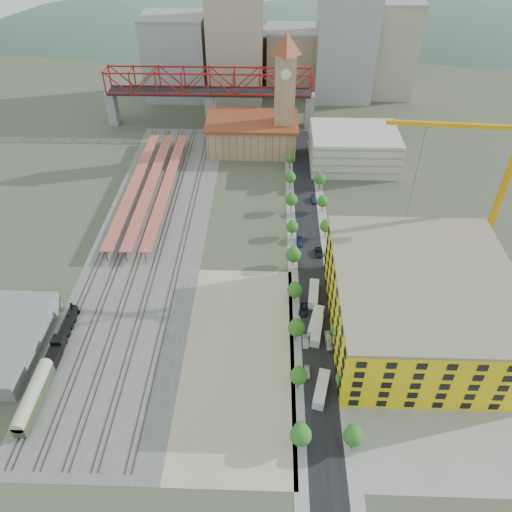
{
  "coord_description": "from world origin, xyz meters",
  "views": [
    {
      "loc": [
        2.96,
        -112.31,
        99.94
      ],
      "look_at": [
        -0.62,
        -2.8,
        10.0
      ],
      "focal_mm": 35.0,
      "sensor_mm": 36.0,
      "label": 1
    }
  ],
  "objects_px": {
    "locomotive": "(63,334)",
    "coach": "(34,397)",
    "tower_crane": "(498,169)",
    "site_trailer_b": "(316,330)",
    "site_trailer_c": "(316,322)",
    "site_trailer_d": "(313,294)",
    "construction_building": "(420,304)",
    "car_0": "(307,372)",
    "clock_tower": "(285,84)",
    "site_trailer_a": "(321,389)"
  },
  "relations": [
    {
      "from": "site_trailer_a",
      "to": "site_trailer_c",
      "type": "height_order",
      "value": "site_trailer_c"
    },
    {
      "from": "tower_crane",
      "to": "site_trailer_b",
      "type": "distance_m",
      "value": 66.93
    },
    {
      "from": "site_trailer_a",
      "to": "site_trailer_d",
      "type": "xyz_separation_m",
      "value": [
        0.0,
        32.28,
        0.02
      ]
    },
    {
      "from": "locomotive",
      "to": "site_trailer_c",
      "type": "xyz_separation_m",
      "value": [
        66.0,
        7.07,
        -0.61
      ]
    },
    {
      "from": "locomotive",
      "to": "site_trailer_b",
      "type": "height_order",
      "value": "locomotive"
    },
    {
      "from": "locomotive",
      "to": "site_trailer_c",
      "type": "bearing_deg",
      "value": 6.11
    },
    {
      "from": "coach",
      "to": "tower_crane",
      "type": "relative_size",
      "value": 0.35
    },
    {
      "from": "construction_building",
      "to": "car_0",
      "type": "distance_m",
      "value": 34.15
    },
    {
      "from": "locomotive",
      "to": "coach",
      "type": "relative_size",
      "value": 1.2
    },
    {
      "from": "site_trailer_b",
      "to": "construction_building",
      "type": "bearing_deg",
      "value": 15.74
    },
    {
      "from": "clock_tower",
      "to": "site_trailer_b",
      "type": "xyz_separation_m",
      "value": [
        8.0,
        -102.71,
        -27.36
      ]
    },
    {
      "from": "locomotive",
      "to": "tower_crane",
      "type": "height_order",
      "value": "tower_crane"
    },
    {
      "from": "locomotive",
      "to": "car_0",
      "type": "xyz_separation_m",
      "value": [
        63.0,
        -8.98,
        -1.35
      ]
    },
    {
      "from": "locomotive",
      "to": "site_trailer_a",
      "type": "xyz_separation_m",
      "value": [
        66.0,
        -14.37,
        -0.65
      ]
    },
    {
      "from": "construction_building",
      "to": "site_trailer_a",
      "type": "height_order",
      "value": "construction_building"
    },
    {
      "from": "site_trailer_a",
      "to": "site_trailer_c",
      "type": "relative_size",
      "value": 0.97
    },
    {
      "from": "car_0",
      "to": "site_trailer_b",
      "type": "bearing_deg",
      "value": 79.57
    },
    {
      "from": "clock_tower",
      "to": "locomotive",
      "type": "xyz_separation_m",
      "value": [
        -58.0,
        -106.78,
        -26.68
      ]
    },
    {
      "from": "site_trailer_a",
      "to": "site_trailer_b",
      "type": "distance_m",
      "value": 18.44
    },
    {
      "from": "coach",
      "to": "site_trailer_c",
      "type": "relative_size",
      "value": 1.75
    },
    {
      "from": "car_0",
      "to": "clock_tower",
      "type": "bearing_deg",
      "value": 94.99
    },
    {
      "from": "site_trailer_a",
      "to": "car_0",
      "type": "relative_size",
      "value": 2.55
    },
    {
      "from": "site_trailer_b",
      "to": "site_trailer_c",
      "type": "distance_m",
      "value": 3.01
    },
    {
      "from": "site_trailer_b",
      "to": "car_0",
      "type": "distance_m",
      "value": 13.4
    },
    {
      "from": "clock_tower",
      "to": "site_trailer_a",
      "type": "height_order",
      "value": "clock_tower"
    },
    {
      "from": "clock_tower",
      "to": "site_trailer_c",
      "type": "height_order",
      "value": "clock_tower"
    },
    {
      "from": "site_trailer_b",
      "to": "site_trailer_c",
      "type": "bearing_deg",
      "value": 99.77
    },
    {
      "from": "construction_building",
      "to": "car_0",
      "type": "height_order",
      "value": "construction_building"
    },
    {
      "from": "locomotive",
      "to": "coach",
      "type": "xyz_separation_m",
      "value": [
        0.0,
        -19.74,
        0.99
      ]
    },
    {
      "from": "tower_crane",
      "to": "site_trailer_d",
      "type": "bearing_deg",
      "value": -158.35
    },
    {
      "from": "tower_crane",
      "to": "coach",
      "type": "bearing_deg",
      "value": -153.61
    },
    {
      "from": "tower_crane",
      "to": "site_trailer_b",
      "type": "relative_size",
      "value": 5.23
    },
    {
      "from": "construction_building",
      "to": "site_trailer_d",
      "type": "relative_size",
      "value": 4.99
    },
    {
      "from": "site_trailer_c",
      "to": "car_0",
      "type": "xyz_separation_m",
      "value": [
        -3.0,
        -16.05,
        -0.75
      ]
    },
    {
      "from": "site_trailer_b",
      "to": "site_trailer_d",
      "type": "distance_m",
      "value": 13.84
    },
    {
      "from": "tower_crane",
      "to": "site_trailer_b",
      "type": "bearing_deg",
      "value": -145.9
    },
    {
      "from": "construction_building",
      "to": "coach",
      "type": "distance_m",
      "value": 95.96
    },
    {
      "from": "construction_building",
      "to": "site_trailer_d",
      "type": "distance_m",
      "value": 29.4
    },
    {
      "from": "construction_building",
      "to": "locomotive",
      "type": "bearing_deg",
      "value": -175.78
    },
    {
      "from": "site_trailer_c",
      "to": "site_trailer_a",
      "type": "bearing_deg",
      "value": -75.75
    },
    {
      "from": "site_trailer_c",
      "to": "site_trailer_b",
      "type": "bearing_deg",
      "value": -75.75
    },
    {
      "from": "clock_tower",
      "to": "locomotive",
      "type": "relative_size",
      "value": 2.4
    },
    {
      "from": "construction_building",
      "to": "tower_crane",
      "type": "height_order",
      "value": "tower_crane"
    },
    {
      "from": "coach",
      "to": "car_0",
      "type": "distance_m",
      "value": 63.95
    },
    {
      "from": "site_trailer_a",
      "to": "car_0",
      "type": "xyz_separation_m",
      "value": [
        -3.0,
        5.39,
        -0.7
      ]
    },
    {
      "from": "coach",
      "to": "site_trailer_c",
      "type": "xyz_separation_m",
      "value": [
        66.0,
        26.81,
        -1.6
      ]
    },
    {
      "from": "site_trailer_b",
      "to": "site_trailer_c",
      "type": "relative_size",
      "value": 0.95
    },
    {
      "from": "clock_tower",
      "to": "tower_crane",
      "type": "relative_size",
      "value": 1.02
    },
    {
      "from": "locomotive",
      "to": "tower_crane",
      "type": "xyz_separation_m",
      "value": [
        115.44,
        37.53,
        29.58
      ]
    },
    {
      "from": "tower_crane",
      "to": "site_trailer_d",
      "type": "xyz_separation_m",
      "value": [
        -49.44,
        -19.63,
        -30.21
      ]
    }
  ]
}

